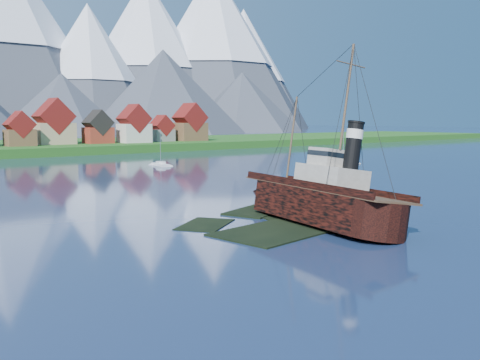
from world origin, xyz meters
TOP-DOWN VIEW (x-y plane):
  - ground at (0.00, 0.00)m, footprint 1400.00×1400.00m
  - shoal at (1.78, 2.15)m, footprint 31.71×21.24m
  - tugboat_wreck at (2.03, -0.42)m, footprint 6.59×28.39m
  - sailboat_d at (70.02, 52.39)m, footprint 6.92×7.64m
  - sailboat_e at (27.50, 79.24)m, footprint 3.50×8.89m

SIDE VIEW (x-z plane):
  - shoal at x=1.78m, z-range -0.92..0.22m
  - ground at x=0.00m, z-range 0.00..0.00m
  - sailboat_e at x=27.50m, z-range -4.80..5.24m
  - sailboat_d at x=70.02m, z-range -5.38..5.90m
  - tugboat_wreck at x=2.03m, z-range -8.41..14.08m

